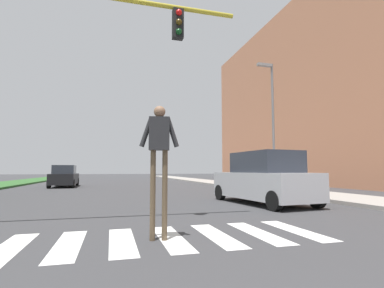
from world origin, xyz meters
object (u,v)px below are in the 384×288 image
Objects in this scene: street_lamp_right at (272,114)px; sedan_midblock at (64,177)px; suv_crossing at (263,179)px; pedestrian_performer at (159,150)px.

sedan_midblock is (-12.53, 9.05, -3.83)m from street_lamp_right.
pedestrian_performer is at bearing -135.77° from suv_crossing.
sedan_midblock is (-9.07, 14.05, -0.16)m from suv_crossing.
suv_crossing is (-3.46, -5.00, -3.66)m from street_lamp_right.
street_lamp_right reaches higher than suv_crossing.
street_lamp_right is 3.01× the size of pedestrian_performer.
suv_crossing is 1.05× the size of sedan_midblock.
pedestrian_performer reaches higher than sedan_midblock.
street_lamp_right is at bearing 55.33° from suv_crossing.
suv_crossing is 16.73m from sedan_midblock.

